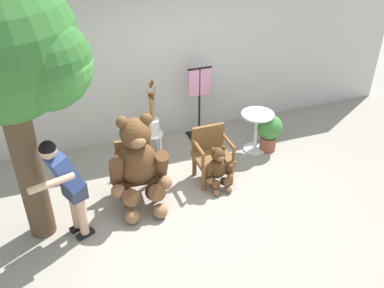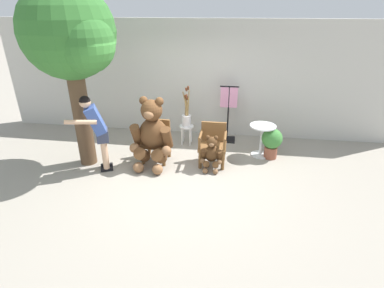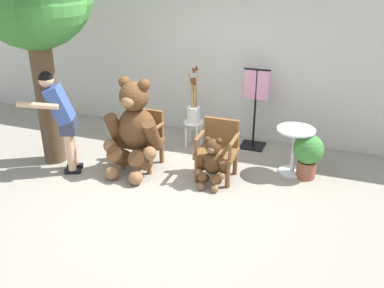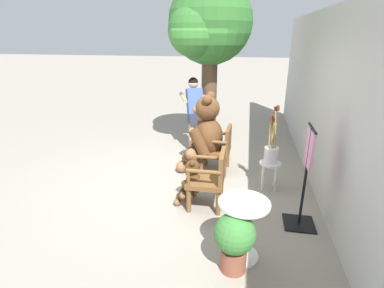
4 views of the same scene
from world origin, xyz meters
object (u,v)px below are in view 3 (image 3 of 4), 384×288
object	(u,v)px
teddy_bear_small	(212,163)
round_side_table	(294,146)
wooden_chair_left	(143,137)
white_stool	(194,127)
person_visitor	(61,114)
potted_plant	(308,153)
teddy_bear_large	(134,128)
wooden_chair_right	(218,148)
brush_bucket	(194,110)
clothing_display_stand	(255,107)

from	to	relation	value
teddy_bear_small	round_side_table	distance (m)	1.29
wooden_chair_left	white_stool	world-z (taller)	wooden_chair_left
wooden_chair_left	round_side_table	bearing A→B (deg)	12.50
teddy_bear_small	person_visitor	world-z (taller)	person_visitor
wooden_chair_left	person_visitor	xyz separation A→B (m)	(-1.00, -0.62, 0.46)
potted_plant	white_stool	bearing A→B (deg)	166.42
teddy_bear_large	teddy_bear_small	size ratio (longest dim) A/B	1.98
teddy_bear_large	potted_plant	xyz separation A→B (m)	(2.45, 0.68, -0.31)
teddy_bear_large	round_side_table	xyz separation A→B (m)	(2.24, 0.76, -0.26)
teddy_bear_large	person_visitor	distance (m)	1.07
teddy_bear_large	white_stool	distance (m)	1.30
wooden_chair_left	wooden_chair_right	world-z (taller)	same
teddy_bear_large	teddy_bear_small	distance (m)	1.26
teddy_bear_large	white_stool	size ratio (longest dim) A/B	3.15
brush_bucket	clothing_display_stand	bearing A→B (deg)	20.46
wooden_chair_right	teddy_bear_small	size ratio (longest dim) A/B	1.17
white_stool	teddy_bear_small	bearing A→B (deg)	-59.01
wooden_chair_right	round_side_table	world-z (taller)	wooden_chair_right
brush_bucket	potted_plant	distance (m)	2.02
person_visitor	potted_plant	xyz separation A→B (m)	(3.44, 1.04, -0.52)
wooden_chair_left	potted_plant	distance (m)	2.48
round_side_table	clothing_display_stand	world-z (taller)	clothing_display_stand
teddy_bear_small	round_side_table	world-z (taller)	teddy_bear_small
wooden_chair_right	person_visitor	size ratio (longest dim) A/B	0.55
teddy_bear_small	brush_bucket	distance (m)	1.40
round_side_table	potted_plant	distance (m)	0.23
wooden_chair_right	white_stool	bearing A→B (deg)	128.32
person_visitor	white_stool	distance (m)	2.20
teddy_bear_small	brush_bucket	world-z (taller)	brush_bucket
round_side_table	potted_plant	world-z (taller)	round_side_table
teddy_bear_small	person_visitor	size ratio (longest dim) A/B	0.47
person_visitor	white_stool	world-z (taller)	person_visitor
wooden_chair_left	person_visitor	bearing A→B (deg)	-148.21
white_stool	round_side_table	size ratio (longest dim) A/B	0.64
wooden_chair_left	brush_bucket	distance (m)	1.04
wooden_chair_left	white_stool	distance (m)	1.03
brush_bucket	round_side_table	size ratio (longest dim) A/B	1.32
brush_bucket	clothing_display_stand	xyz separation A→B (m)	(0.96, 0.36, 0.05)
wooden_chair_right	brush_bucket	bearing A→B (deg)	128.27
person_visitor	round_side_table	bearing A→B (deg)	19.01
wooden_chair_right	potted_plant	bearing A→B (deg)	18.61
person_visitor	teddy_bear_large	bearing A→B (deg)	19.91
wooden_chair_left	brush_bucket	world-z (taller)	brush_bucket
wooden_chair_left	teddy_bear_small	distance (m)	1.24
potted_plant	teddy_bear_small	bearing A→B (deg)	-150.60
round_side_table	clothing_display_stand	xyz separation A→B (m)	(-0.77, 0.75, 0.27)
round_side_table	teddy_bear_small	bearing A→B (deg)	-143.01
clothing_display_stand	wooden_chair_left	bearing A→B (deg)	-139.62
brush_bucket	wooden_chair_right	bearing A→B (deg)	-51.73
brush_bucket	clothing_display_stand	world-z (taller)	brush_bucket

